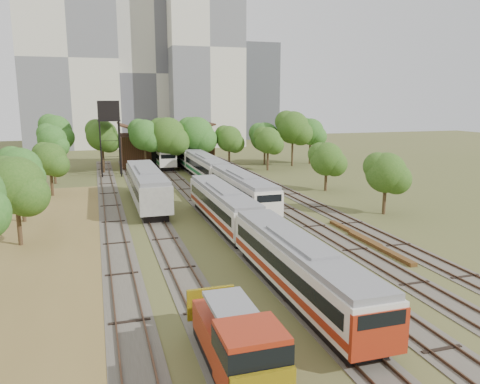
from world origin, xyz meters
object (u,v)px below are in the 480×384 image
object	(u,v)px
water_tower	(108,113)
railcar_green_set	(206,168)
railcar_red_set	(252,230)
shunter_locomotive	(238,347)

from	to	relation	value
water_tower	railcar_green_set	bearing A→B (deg)	-34.74
railcar_green_set	water_tower	xyz separation A→B (m)	(-13.07, 9.06, 7.81)
railcar_red_set	shunter_locomotive	distance (m)	16.99
railcar_red_set	railcar_green_set	distance (m)	33.11
railcar_red_set	water_tower	bearing A→B (deg)	102.20
railcar_red_set	shunter_locomotive	world-z (taller)	railcar_red_set
railcar_red_set	shunter_locomotive	xyz separation A→B (m)	(-6.00, -15.89, -0.29)
railcar_green_set	shunter_locomotive	world-z (taller)	railcar_green_set
railcar_red_set	shunter_locomotive	bearing A→B (deg)	-110.68
railcar_red_set	water_tower	distance (m)	43.62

